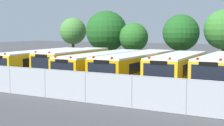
{
  "coord_description": "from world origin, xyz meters",
  "views": [
    {
      "loc": [
        10.64,
        -24.38,
        4.38
      ],
      "look_at": [
        -2.45,
        0.0,
        1.6
      ],
      "focal_mm": 52.93,
      "sensor_mm": 36.0,
      "label": 1
    }
  ],
  "objects": [
    {
      "name": "tree_1",
      "position": [
        -8.64,
        9.83,
        4.33
      ],
      "size": [
        4.87,
        4.87,
        6.66
      ],
      "color": "#4C3823",
      "rests_on": "ground_plane"
    },
    {
      "name": "school_bus_5",
      "position": [
        6.56,
        -0.18,
        1.44
      ],
      "size": [
        2.57,
        9.44,
        2.75
      ],
      "rotation": [
        0.0,
        0.0,
        3.13
      ],
      "color": "yellow",
      "rests_on": "ground_plane"
    },
    {
      "name": "school_bus_4",
      "position": [
        3.33,
        -0.21,
        1.41
      ],
      "size": [
        2.76,
        9.56,
        2.68
      ],
      "rotation": [
        0.0,
        0.0,
        3.17
      ],
      "color": "yellow",
      "rests_on": "ground_plane"
    },
    {
      "name": "school_bus_3",
      "position": [
        -0.11,
        -0.12,
        1.4
      ],
      "size": [
        2.7,
        11.54,
        2.65
      ],
      "rotation": [
        0.0,
        0.0,
        3.13
      ],
      "color": "#EAA80C",
      "rests_on": "ground_plane"
    },
    {
      "name": "tree_2",
      "position": [
        -5.02,
        9.88,
        3.63
      ],
      "size": [
        3.32,
        3.32,
        5.21
      ],
      "color": "#4C3823",
      "rests_on": "ground_plane"
    },
    {
      "name": "traffic_cone",
      "position": [
        -6.53,
        -7.08,
        0.34
      ],
      "size": [
        0.51,
        0.51,
        0.68
      ],
      "primitive_type": "cone",
      "color": "#EA5914",
      "rests_on": "ground_plane"
    },
    {
      "name": "school_bus_2",
      "position": [
        -3.29,
        -0.09,
        1.35
      ],
      "size": [
        2.54,
        11.69,
        2.56
      ],
      "rotation": [
        0.0,
        0.0,
        3.13
      ],
      "color": "yellow",
      "rests_on": "ground_plane"
    },
    {
      "name": "ground_plane",
      "position": [
        0.0,
        0.0,
        0.0
      ],
      "size": [
        160.0,
        160.0,
        0.0
      ],
      "primitive_type": "plane",
      "color": "#424244"
    },
    {
      "name": "school_bus_1",
      "position": [
        -6.42,
        0.03,
        1.43
      ],
      "size": [
        2.68,
        9.27,
        2.72
      ],
      "rotation": [
        0.0,
        0.0,
        3.16
      ],
      "color": "yellow",
      "rests_on": "ground_plane"
    },
    {
      "name": "tree_0",
      "position": [
        -14.54,
        11.55,
        4.27
      ],
      "size": [
        3.48,
        3.48,
        5.98
      ],
      "color": "#4C3823",
      "rests_on": "ground_plane"
    },
    {
      "name": "tree_3",
      "position": [
        0.39,
        10.24,
        4.06
      ],
      "size": [
        3.91,
        3.91,
        6.04
      ],
      "color": "#4C3823",
      "rests_on": "ground_plane"
    },
    {
      "name": "school_bus_0",
      "position": [
        -9.79,
        -0.14,
        1.37
      ],
      "size": [
        2.61,
        11.39,
        2.59
      ],
      "rotation": [
        0.0,
        0.0,
        3.15
      ],
      "color": "yellow",
      "rests_on": "ground_plane"
    },
    {
      "name": "chainlink_fence",
      "position": [
        -0.04,
        -7.91,
        0.99
      ],
      "size": [
        24.68,
        0.07,
        1.91
      ],
      "color": "#9EA0A3",
      "rests_on": "ground_plane"
    }
  ]
}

